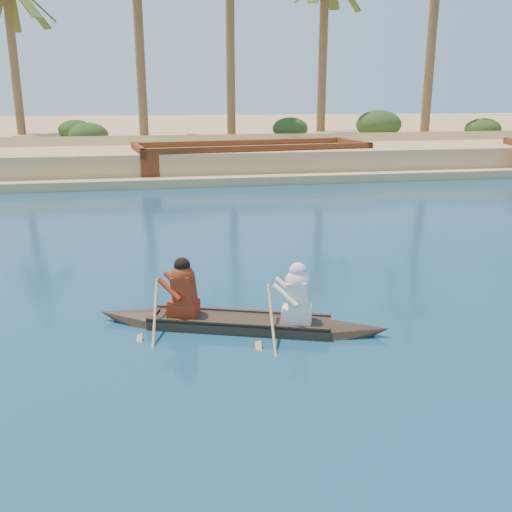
{
  "coord_description": "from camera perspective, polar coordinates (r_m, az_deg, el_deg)",
  "views": [
    {
      "loc": [
        -9.44,
        -1.82,
        3.75
      ],
      "look_at": [
        -7.43,
        8.35,
        0.82
      ],
      "focal_mm": 40.0,
      "sensor_mm": 36.0,
      "label": 1
    }
  ],
  "objects": [
    {
      "name": "sandy_embankment",
      "position": [
        49.72,
        -0.2,
        12.08
      ],
      "size": [
        150.0,
        51.0,
        1.5
      ],
      "color": "tan",
      "rests_on": "ground"
    },
    {
      "name": "palm_grove",
      "position": [
        38.25,
        3.45,
        22.15
      ],
      "size": [
        110.0,
        14.0,
        16.0
      ],
      "primitive_type": null,
      "color": "#3A4E1B",
      "rests_on": "ground"
    },
    {
      "name": "shrub_cluster",
      "position": [
        34.73,
        4.73,
        11.53
      ],
      "size": [
        100.0,
        6.0,
        2.4
      ],
      "primitive_type": null,
      "color": "#253C15",
      "rests_on": "ground"
    },
    {
      "name": "canoe",
      "position": [
        9.5,
        -1.67,
        -5.76
      ],
      "size": [
        4.85,
        2.29,
        1.36
      ],
      "rotation": [
        0.0,
        0.0,
        -0.35
      ],
      "color": "#2F271A",
      "rests_on": "ground"
    },
    {
      "name": "barge_mid",
      "position": [
        27.87,
        -0.43,
        9.39
      ],
      "size": [
        11.39,
        4.96,
        1.84
      ],
      "rotation": [
        0.0,
        0.0,
        0.12
      ],
      "color": "#602814",
      "rests_on": "ground"
    }
  ]
}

